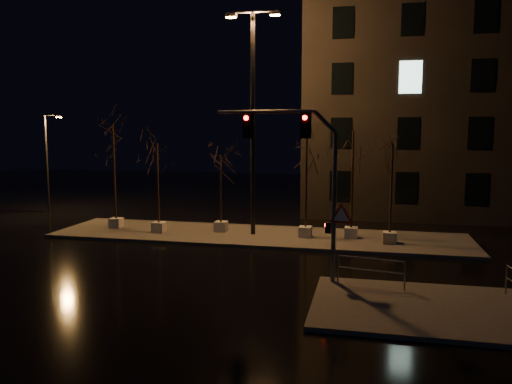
# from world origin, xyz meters

# --- Properties ---
(ground) EXTENTS (90.00, 90.00, 0.00)m
(ground) POSITION_xyz_m (0.00, 0.00, 0.00)
(ground) COLOR black
(ground) RESTS_ON ground
(median) EXTENTS (22.00, 5.00, 0.15)m
(median) POSITION_xyz_m (0.00, 6.00, 0.07)
(median) COLOR #46443F
(median) RESTS_ON ground
(sidewalk_corner) EXTENTS (7.00, 5.00, 0.15)m
(sidewalk_corner) POSITION_xyz_m (7.50, -3.50, 0.07)
(sidewalk_corner) COLOR #46443F
(sidewalk_corner) RESTS_ON ground
(building) EXTENTS (25.00, 12.00, 15.00)m
(building) POSITION_xyz_m (14.00, 18.00, 7.50)
(building) COLOR black
(building) RESTS_ON ground
(tree_0) EXTENTS (1.80, 1.80, 5.94)m
(tree_0) POSITION_xyz_m (-8.26, 6.09, 4.65)
(tree_0) COLOR beige
(tree_0) RESTS_ON median
(tree_1) EXTENTS (1.80, 1.80, 4.96)m
(tree_1) POSITION_xyz_m (-5.36, 5.44, 3.91)
(tree_1) COLOR beige
(tree_1) RESTS_ON median
(tree_2) EXTENTS (1.80, 1.80, 4.30)m
(tree_2) POSITION_xyz_m (-2.12, 6.37, 3.42)
(tree_2) COLOR beige
(tree_2) RESTS_ON median
(tree_3) EXTENTS (1.80, 1.80, 5.34)m
(tree_3) POSITION_xyz_m (2.59, 5.93, 4.20)
(tree_3) COLOR beige
(tree_3) RESTS_ON median
(tree_4) EXTENTS (1.80, 1.80, 5.61)m
(tree_4) POSITION_xyz_m (4.90, 6.27, 4.41)
(tree_4) COLOR beige
(tree_4) RESTS_ON median
(tree_5) EXTENTS (1.80, 1.80, 5.05)m
(tree_5) POSITION_xyz_m (6.80, 5.42, 3.98)
(tree_5) COLOR beige
(tree_5) RESTS_ON median
(traffic_signal_mast) EXTENTS (5.12, 0.28, 6.25)m
(traffic_signal_mast) POSITION_xyz_m (3.49, -1.47, 4.26)
(traffic_signal_mast) COLOR slate
(traffic_signal_mast) RESTS_ON sidewalk_corner
(streetlight_main) EXTENTS (2.87, 0.34, 11.54)m
(streetlight_main) POSITION_xyz_m (-0.25, 6.08, 6.81)
(streetlight_main) COLOR black
(streetlight_main) RESTS_ON median
(streetlight_far) EXTENTS (1.32, 0.36, 6.74)m
(streetlight_far) POSITION_xyz_m (-15.92, 10.99, 3.71)
(streetlight_far) COLOR black
(streetlight_far) RESTS_ON ground
(guard_rail_a) EXTENTS (2.36, 0.49, 1.03)m
(guard_rail_a) POSITION_xyz_m (5.85, -1.82, 0.83)
(guard_rail_a) COLOR slate
(guard_rail_a) RESTS_ON sidewalk_corner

